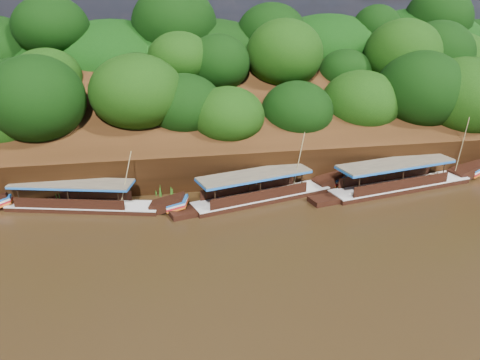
% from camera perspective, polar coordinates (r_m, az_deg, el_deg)
% --- Properties ---
extents(ground, '(160.00, 160.00, 0.00)m').
position_cam_1_polar(ground, '(30.84, 2.23, -7.99)').
color(ground, black).
rests_on(ground, ground).
extents(riverbank, '(120.00, 30.06, 19.40)m').
position_cam_1_polar(riverbank, '(51.06, -3.38, 6.19)').
color(riverbank, black).
rests_on(riverbank, ground).
extents(boat_0, '(15.54, 5.04, 6.49)m').
position_cam_1_polar(boat_0, '(42.24, 19.87, -0.18)').
color(boat_0, black).
rests_on(boat_0, ground).
extents(boat_1, '(13.75, 5.43, 5.91)m').
position_cam_1_polar(boat_1, '(37.66, 3.70, -1.51)').
color(boat_1, black).
rests_on(boat_1, ground).
extents(boat_2, '(13.82, 5.14, 5.12)m').
position_cam_1_polar(boat_2, '(37.44, -17.54, -2.73)').
color(boat_2, black).
rests_on(boat_2, ground).
extents(reeds, '(49.94, 2.53, 2.17)m').
position_cam_1_polar(reeds, '(38.69, -4.53, -0.33)').
color(reeds, '#2C5F17').
rests_on(reeds, ground).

